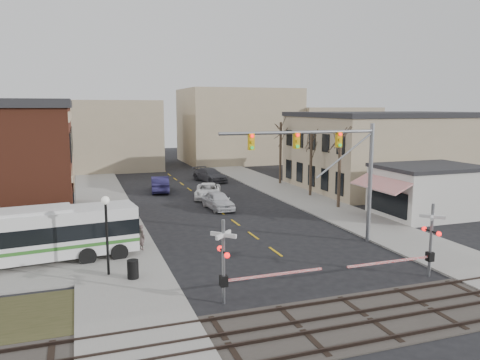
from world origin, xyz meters
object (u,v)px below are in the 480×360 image
object	(u,v)px
rr_crossing_west	(232,262)
pedestrian_far	(110,224)
rr_crossing_east	(424,242)
car_c	(208,191)
car_b	(160,184)
transit_bus	(28,236)
traffic_signal_mast	(333,159)
street_lamp	(106,219)
car_a	(218,200)
car_d	(210,175)
trash_bin	(133,269)
pedestrian_near	(142,237)

from	to	relation	value
rr_crossing_west	pedestrian_far	distance (m)	13.71
rr_crossing_east	car_c	distance (m)	25.63
car_c	pedestrian_far	world-z (taller)	pedestrian_far
car_b	transit_bus	bearing A→B (deg)	70.38
rr_crossing_west	rr_crossing_east	size ratio (longest dim) A/B	1.00
traffic_signal_mast	car_c	size ratio (longest dim) A/B	2.00
street_lamp	pedestrian_far	xyz separation A→B (m)	(0.63, 7.48, -2.14)
car_b	pedestrian_far	bearing A→B (deg)	77.75
rr_crossing_west	traffic_signal_mast	bearing A→B (deg)	36.12
rr_crossing_east	car_a	size ratio (longest dim) A/B	1.20
car_d	car_c	bearing A→B (deg)	-123.38
rr_crossing_east	transit_bus	bearing A→B (deg)	156.07
car_c	rr_crossing_east	bearing A→B (deg)	-60.55
traffic_signal_mast	car_d	xyz separation A→B (m)	(-0.25, 28.73, -4.97)
traffic_signal_mast	car_c	world-z (taller)	traffic_signal_mast
car_c	pedestrian_far	distance (m)	15.77
street_lamp	trash_bin	distance (m)	3.01
street_lamp	car_d	bearing A→B (deg)	64.95
car_b	car_d	world-z (taller)	car_b
street_lamp	car_b	world-z (taller)	street_lamp
pedestrian_far	car_c	bearing A→B (deg)	28.84
street_lamp	rr_crossing_east	bearing A→B (deg)	-19.43
traffic_signal_mast	rr_crossing_east	world-z (taller)	traffic_signal_mast
transit_bus	street_lamp	world-z (taller)	street_lamp
rr_crossing_west	trash_bin	size ratio (longest dim) A/B	5.67
pedestrian_near	pedestrian_far	distance (m)	3.90
transit_bus	car_d	xyz separation A→B (m)	(18.16, 26.56, -0.97)
traffic_signal_mast	car_d	distance (m)	29.16
trash_bin	car_a	bearing A→B (deg)	58.97
car_b	car_d	bearing A→B (deg)	-135.57
trash_bin	car_d	distance (m)	33.41
traffic_signal_mast	car_d	size ratio (longest dim) A/B	1.92
car_b	pedestrian_near	size ratio (longest dim) A/B	3.24
trash_bin	pedestrian_near	xyz separation A→B (m)	(1.11, 4.95, 0.31)
transit_bus	trash_bin	size ratio (longest dim) A/B	12.60
car_d	pedestrian_far	xyz separation A→B (m)	(-13.33, -22.40, 0.24)
transit_bus	rr_crossing_east	world-z (taller)	rr_crossing_east
rr_crossing_west	street_lamp	bearing A→B (deg)	134.24
transit_bus	car_a	xyz separation A→B (m)	(14.57, 10.96, -0.98)
pedestrian_near	car_c	bearing A→B (deg)	-49.94
transit_bus	traffic_signal_mast	distance (m)	18.96
street_lamp	pedestrian_near	distance (m)	5.10
street_lamp	car_b	bearing A→B (deg)	74.28
car_c	pedestrian_near	xyz separation A→B (m)	(-8.57, -15.52, 0.18)
car_d	car_a	bearing A→B (deg)	-119.76
rr_crossing_west	car_a	xyz separation A→B (m)	(5.12, 19.67, -1.17)
rr_crossing_east	car_a	distance (m)	20.69
car_a	pedestrian_far	size ratio (longest dim) A/B	2.51
traffic_signal_mast	pedestrian_far	distance (m)	15.72
traffic_signal_mast	pedestrian_near	distance (m)	13.17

